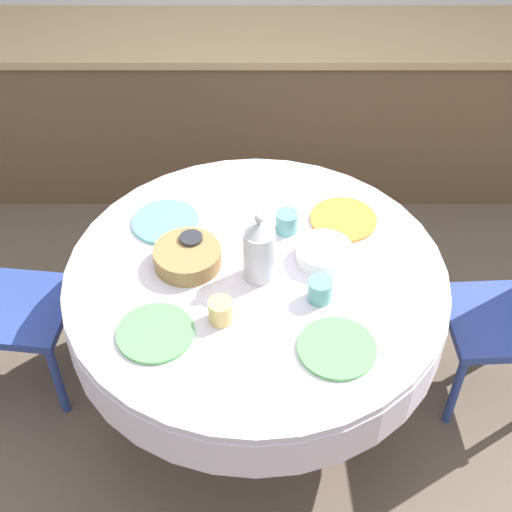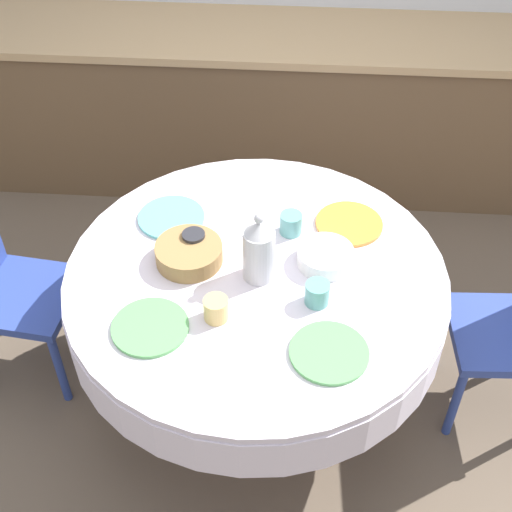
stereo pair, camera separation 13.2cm
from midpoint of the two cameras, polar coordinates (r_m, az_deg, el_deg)
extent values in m
plane|color=brown|center=(3.13, -1.23, -10.90)|extent=(12.00, 12.00, 0.00)
cube|color=brown|center=(4.02, -0.96, 11.56)|extent=(3.20, 0.60, 0.84)
cube|color=tan|center=(3.80, -1.04, 17.21)|extent=(3.24, 0.64, 0.04)
cylinder|color=brown|center=(3.12, -1.24, -10.68)|extent=(0.44, 0.44, 0.04)
cylinder|color=brown|center=(2.91, -1.31, -7.66)|extent=(0.11, 0.11, 0.49)
cylinder|color=silver|center=(2.66, -1.43, -3.16)|extent=(1.40, 1.40, 0.18)
cylinder|color=silver|center=(2.58, -1.47, -1.56)|extent=(1.39, 1.39, 0.03)
cube|color=#2D428E|center=(2.98, 17.61, -4.96)|extent=(0.42, 0.42, 0.04)
cylinder|color=#2D428E|center=(2.98, 14.40, -10.49)|extent=(0.04, 0.04, 0.40)
cylinder|color=#2D428E|center=(3.19, 12.94, -5.39)|extent=(0.04, 0.04, 0.40)
cube|color=#2D428E|center=(3.06, -19.62, -4.02)|extent=(0.44, 0.44, 0.04)
cylinder|color=#2D428E|center=(3.25, -14.80, -4.68)|extent=(0.04, 0.04, 0.40)
cylinder|color=#2D428E|center=(3.05, -16.79, -9.57)|extent=(0.04, 0.04, 0.40)
cylinder|color=#2D428E|center=(3.38, -20.43, -4.02)|extent=(0.04, 0.04, 0.40)
cylinder|color=#5BA85B|center=(2.40, -9.62, -6.13)|extent=(0.26, 0.26, 0.01)
cylinder|color=#DBB766|center=(2.39, -4.43, -4.45)|extent=(0.08, 0.08, 0.08)
cylinder|color=#5BA85B|center=(2.33, 4.87, -7.40)|extent=(0.26, 0.26, 0.01)
cylinder|color=#5BA39E|center=(2.45, 3.60, -2.79)|extent=(0.08, 0.08, 0.08)
cylinder|color=#60BCB7|center=(2.79, -8.60, 2.70)|extent=(0.26, 0.26, 0.01)
cylinder|color=#28282D|center=(2.63, -6.61, 0.83)|extent=(0.08, 0.08, 0.08)
cylinder|color=orange|center=(2.79, 5.66, 2.90)|extent=(0.26, 0.26, 0.01)
cylinder|color=#5BA39E|center=(2.71, 1.07, 2.71)|extent=(0.08, 0.08, 0.08)
cylinder|color=#B2B2B7|center=(2.49, -1.27, 0.08)|extent=(0.11, 0.11, 0.20)
cone|color=#B2B2B7|center=(2.40, -1.32, 2.25)|extent=(0.10, 0.10, 0.05)
sphere|color=#B2B2B7|center=(2.38, -1.33, 2.99)|extent=(0.03, 0.03, 0.03)
cylinder|color=olive|center=(2.60, -6.95, -0.09)|extent=(0.25, 0.25, 0.07)
cylinder|color=silver|center=(2.60, 4.02, 0.18)|extent=(0.21, 0.21, 0.06)
camera|label=1|loc=(0.07, -91.51, -1.43)|focal=50.00mm
camera|label=2|loc=(0.07, 88.49, 1.43)|focal=50.00mm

